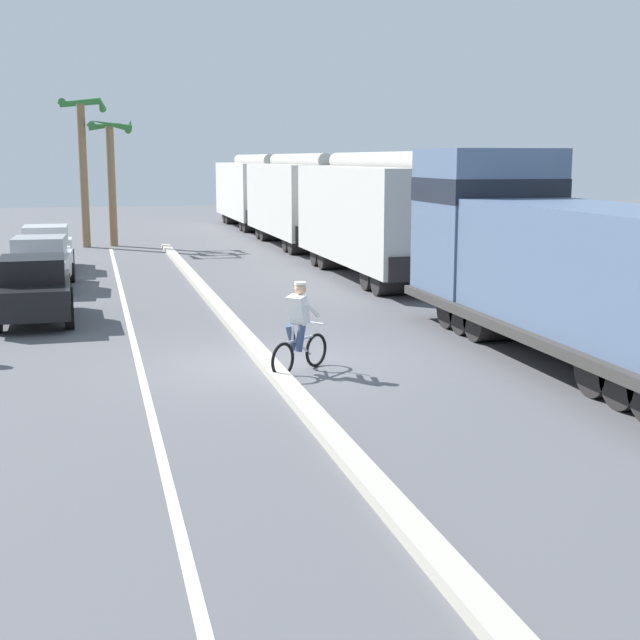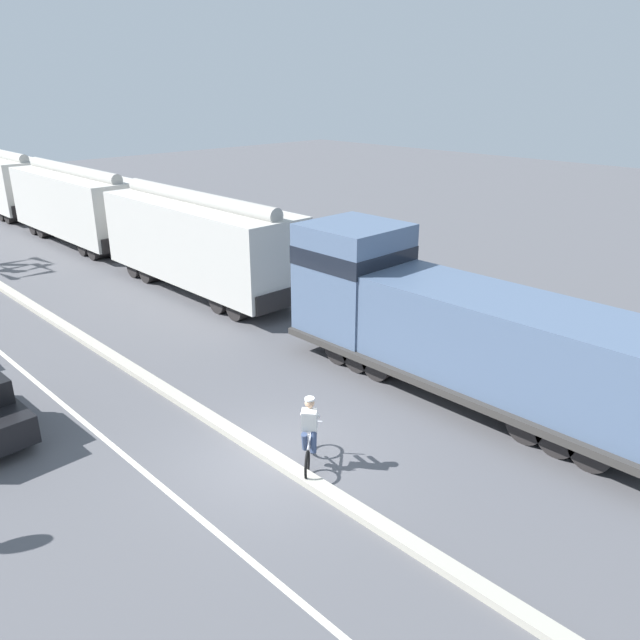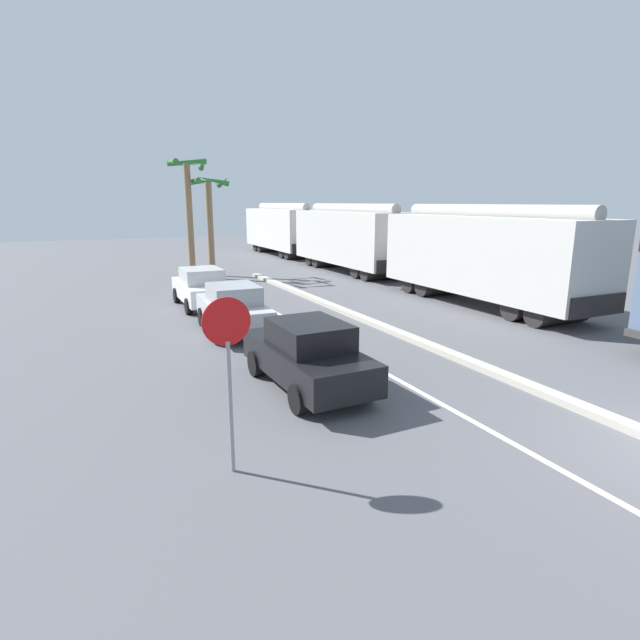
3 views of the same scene
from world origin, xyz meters
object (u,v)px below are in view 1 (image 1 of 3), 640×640
(hopper_car_middle, at_px, (298,200))
(cyclist, at_px, (299,330))
(parked_car_white, at_px, (46,248))
(parked_car_black, at_px, (34,289))
(palm_tree_far, at_px, (111,155))
(palm_tree_near, at_px, (82,142))
(hopper_car_trailing, at_px, (253,191))
(hopper_car_lead, at_px, (376,216))
(parked_car_silver, at_px, (41,263))
(locomotive, at_px, (560,267))

(hopper_car_middle, relative_size, cyclist, 6.18)
(parked_car_white, bearing_deg, parked_car_black, -89.12)
(cyclist, distance_m, palm_tree_far, 26.36)
(palm_tree_far, bearing_deg, parked_car_white, -106.33)
(parked_car_black, height_order, cyclist, cyclist)
(cyclist, height_order, palm_tree_far, palm_tree_far)
(parked_car_white, xyz_separation_m, palm_tree_far, (2.57, 8.78, 3.29))
(cyclist, height_order, palm_tree_near, palm_tree_near)
(palm_tree_far, bearing_deg, cyclist, -84.05)
(hopper_car_trailing, relative_size, parked_car_black, 2.50)
(parked_car_white, distance_m, palm_tree_near, 9.41)
(parked_car_black, xyz_separation_m, cyclist, (5.12, -6.79, 0.00))
(hopper_car_trailing, bearing_deg, hopper_car_lead, -90.00)
(parked_car_silver, height_order, palm_tree_near, palm_tree_near)
(hopper_car_trailing, distance_m, palm_tree_far, 12.81)
(locomotive, relative_size, hopper_car_trailing, 1.10)
(hopper_car_trailing, relative_size, parked_car_silver, 2.49)
(parked_car_silver, xyz_separation_m, palm_tree_far, (2.54, 13.44, 3.29))
(hopper_car_lead, height_order, parked_car_white, hopper_car_lead)
(hopper_car_trailing, distance_m, parked_car_silver, 25.47)
(parked_car_silver, bearing_deg, parked_car_black, -88.76)
(hopper_car_trailing, xyz_separation_m, palm_tree_far, (-8.22, -9.62, 2.03))
(parked_car_black, distance_m, parked_car_white, 10.44)
(locomotive, bearing_deg, parked_car_black, 148.46)
(hopper_car_middle, distance_m, parked_car_black, 20.29)
(hopper_car_lead, xyz_separation_m, palm_tree_near, (-9.44, 13.28, 2.61))
(hopper_car_middle, bearing_deg, palm_tree_far, 166.44)
(palm_tree_far, bearing_deg, hopper_car_trailing, 49.49)
(hopper_car_trailing, relative_size, palm_tree_far, 1.83)
(hopper_car_lead, xyz_separation_m, hopper_car_middle, (0.00, 11.60, 0.00))
(hopper_car_trailing, relative_size, palm_tree_near, 1.57)
(locomotive, height_order, palm_tree_near, palm_tree_near)
(hopper_car_lead, bearing_deg, parked_car_black, -152.07)
(locomotive, height_order, parked_car_black, locomotive)
(locomotive, height_order, palm_tree_far, palm_tree_far)
(locomotive, distance_m, hopper_car_trailing, 35.36)
(locomotive, height_order, hopper_car_trailing, locomotive)
(cyclist, relative_size, palm_tree_far, 0.30)
(hopper_car_trailing, bearing_deg, palm_tree_far, -130.51)
(parked_car_black, bearing_deg, parked_car_white, 90.88)
(locomotive, distance_m, parked_car_white, 20.12)
(hopper_car_lead, distance_m, parked_car_white, 11.88)
(parked_car_white, bearing_deg, hopper_car_middle, 32.22)
(hopper_car_trailing, bearing_deg, parked_car_white, -120.39)
(locomotive, relative_size, parked_car_black, 2.74)
(cyclist, relative_size, palm_tree_near, 0.25)
(hopper_car_lead, height_order, parked_car_silver, hopper_car_lead)
(palm_tree_near, bearing_deg, parked_car_black, -93.60)
(hopper_car_lead, bearing_deg, palm_tree_far, 121.17)
(hopper_car_middle, height_order, parked_car_silver, hopper_car_middle)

